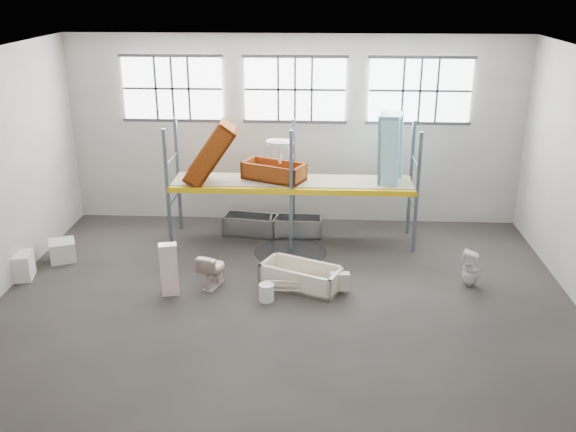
# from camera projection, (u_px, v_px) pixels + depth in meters

# --- Properties ---
(floor) EXTENTS (12.00, 10.00, 0.10)m
(floor) POSITION_uv_depth(u_px,v_px,m) (284.00, 307.00, 13.15)
(floor) COLOR #433D39
(floor) RESTS_ON ground
(ceiling) EXTENTS (12.00, 10.00, 0.10)m
(ceiling) POSITION_uv_depth(u_px,v_px,m) (284.00, 54.00, 11.35)
(ceiling) COLOR silver
(ceiling) RESTS_ON ground
(wall_back) EXTENTS (12.00, 0.10, 5.00)m
(wall_back) POSITION_uv_depth(u_px,v_px,m) (295.00, 130.00, 16.97)
(wall_back) COLOR #A8A49C
(wall_back) RESTS_ON ground
(wall_front) EXTENTS (12.00, 0.10, 5.00)m
(wall_front) POSITION_uv_depth(u_px,v_px,m) (259.00, 324.00, 7.53)
(wall_front) COLOR #9C9991
(wall_front) RESTS_ON ground
(window_left) EXTENTS (2.60, 0.04, 1.60)m
(window_left) POSITION_uv_depth(u_px,v_px,m) (173.00, 88.00, 16.64)
(window_left) COLOR white
(window_left) RESTS_ON wall_back
(window_mid) EXTENTS (2.60, 0.04, 1.60)m
(window_mid) POSITION_uv_depth(u_px,v_px,m) (295.00, 89.00, 16.48)
(window_mid) COLOR white
(window_mid) RESTS_ON wall_back
(window_right) EXTENTS (2.60, 0.04, 1.60)m
(window_right) POSITION_uv_depth(u_px,v_px,m) (420.00, 91.00, 16.32)
(window_right) COLOR white
(window_right) RESTS_ON wall_back
(rack_upright_la) EXTENTS (0.08, 0.08, 3.00)m
(rack_upright_la) POSITION_uv_depth(u_px,v_px,m) (168.00, 189.00, 15.46)
(rack_upright_la) COLOR slate
(rack_upright_la) RESTS_ON floor
(rack_upright_lb) EXTENTS (0.08, 0.08, 3.00)m
(rack_upright_lb) POSITION_uv_depth(u_px,v_px,m) (178.00, 175.00, 16.58)
(rack_upright_lb) COLOR slate
(rack_upright_lb) RESTS_ON floor
(rack_upright_ma) EXTENTS (0.08, 0.08, 3.00)m
(rack_upright_ma) POSITION_uv_depth(u_px,v_px,m) (291.00, 192.00, 15.31)
(rack_upright_ma) COLOR slate
(rack_upright_ma) RESTS_ON floor
(rack_upright_mb) EXTENTS (0.08, 0.08, 3.00)m
(rack_upright_mb) POSITION_uv_depth(u_px,v_px,m) (293.00, 177.00, 16.43)
(rack_upright_mb) COLOR slate
(rack_upright_mb) RESTS_ON floor
(rack_upright_ra) EXTENTS (0.08, 0.08, 3.00)m
(rack_upright_ra) POSITION_uv_depth(u_px,v_px,m) (417.00, 194.00, 15.16)
(rack_upright_ra) COLOR slate
(rack_upright_ra) RESTS_ON floor
(rack_upright_rb) EXTENTS (0.08, 0.08, 3.00)m
(rack_upright_rb) POSITION_uv_depth(u_px,v_px,m) (411.00, 179.00, 16.29)
(rack_upright_rb) COLOR slate
(rack_upright_rb) RESTS_ON floor
(rack_beam_front) EXTENTS (6.00, 0.10, 0.14)m
(rack_beam_front) POSITION_uv_depth(u_px,v_px,m) (291.00, 192.00, 15.31)
(rack_beam_front) COLOR yellow
(rack_beam_front) RESTS_ON floor
(rack_beam_back) EXTENTS (6.00, 0.10, 0.14)m
(rack_beam_back) POSITION_uv_depth(u_px,v_px,m) (293.00, 177.00, 16.43)
(rack_beam_back) COLOR yellow
(rack_beam_back) RESTS_ON floor
(shelf_deck) EXTENTS (5.90, 1.10, 0.03)m
(shelf_deck) POSITION_uv_depth(u_px,v_px,m) (292.00, 181.00, 15.85)
(shelf_deck) COLOR gray
(shelf_deck) RESTS_ON floor
(wet_patch) EXTENTS (1.80, 1.80, 0.00)m
(wet_patch) POSITION_uv_depth(u_px,v_px,m) (291.00, 252.00, 15.65)
(wet_patch) COLOR black
(wet_patch) RESTS_ON floor
(bathtub_beige) EXTENTS (1.89, 1.43, 0.50)m
(bathtub_beige) POSITION_uv_depth(u_px,v_px,m) (301.00, 276.00, 13.83)
(bathtub_beige) COLOR beige
(bathtub_beige) RESTS_ON floor
(cistern_spare) EXTENTS (0.41, 0.21, 0.38)m
(cistern_spare) POSITION_uv_depth(u_px,v_px,m) (340.00, 281.00, 13.54)
(cistern_spare) COLOR beige
(cistern_spare) RESTS_ON bathtub_beige
(sink_in_tub) EXTENTS (0.53, 0.53, 0.16)m
(sink_in_tub) POSITION_uv_depth(u_px,v_px,m) (305.00, 283.00, 13.72)
(sink_in_tub) COLOR beige
(sink_in_tub) RESTS_ON bathtub_beige
(toilet_beige) EXTENTS (0.65, 0.85, 0.77)m
(toilet_beige) POSITION_uv_depth(u_px,v_px,m) (213.00, 269.00, 13.85)
(toilet_beige) COLOR beige
(toilet_beige) RESTS_ON floor
(cistern_tall) EXTENTS (0.42, 0.32, 1.14)m
(cistern_tall) POSITION_uv_depth(u_px,v_px,m) (169.00, 269.00, 13.41)
(cistern_tall) COLOR beige
(cistern_tall) RESTS_ON floor
(toilet_white) EXTENTS (0.48, 0.47, 0.81)m
(toilet_white) POSITION_uv_depth(u_px,v_px,m) (471.00, 269.00, 13.84)
(toilet_white) COLOR white
(toilet_white) RESTS_ON floor
(steel_tub_left) EXTENTS (1.47, 0.86, 0.51)m
(steel_tub_left) POSITION_uv_depth(u_px,v_px,m) (251.00, 225.00, 16.69)
(steel_tub_left) COLOR #A4A7AB
(steel_tub_left) RESTS_ON floor
(steel_tub_right) EXTENTS (1.35, 0.64, 0.49)m
(steel_tub_right) POSITION_uv_depth(u_px,v_px,m) (296.00, 226.00, 16.62)
(steel_tub_right) COLOR #AFB3B7
(steel_tub_right) RESTS_ON floor
(rust_tub_flat) EXTENTS (1.67, 1.28, 0.43)m
(rust_tub_flat) POSITION_uv_depth(u_px,v_px,m) (274.00, 171.00, 15.81)
(rust_tub_flat) COLOR #7C350A
(rust_tub_flat) RESTS_ON shelf_deck
(rust_tub_tilted) EXTENTS (1.40, 0.87, 1.65)m
(rust_tub_tilted) POSITION_uv_depth(u_px,v_px,m) (211.00, 154.00, 15.49)
(rust_tub_tilted) COLOR #974D09
(rust_tub_tilted) RESTS_ON shelf_deck
(sink_on_shelf) EXTENTS (0.70, 0.56, 0.58)m
(sink_on_shelf) POSITION_uv_depth(u_px,v_px,m) (280.00, 162.00, 15.57)
(sink_on_shelf) COLOR white
(sink_on_shelf) RESTS_ON rust_tub_flat
(blue_tub_upright) EXTENTS (0.73, 0.93, 1.76)m
(blue_tub_upright) POSITION_uv_depth(u_px,v_px,m) (391.00, 150.00, 15.51)
(blue_tub_upright) COLOR #8FD7E4
(blue_tub_upright) RESTS_ON shelf_deck
(bucket) EXTENTS (0.34, 0.34, 0.37)m
(bucket) POSITION_uv_depth(u_px,v_px,m) (266.00, 292.00, 13.26)
(bucket) COLOR white
(bucket) RESTS_ON floor
(carton_near) EXTENTS (0.80, 0.72, 0.59)m
(carton_near) POSITION_uv_depth(u_px,v_px,m) (16.00, 266.00, 14.20)
(carton_near) COLOR silver
(carton_near) RESTS_ON floor
(carton_far) EXTENTS (0.77, 0.77, 0.48)m
(carton_far) POSITION_uv_depth(u_px,v_px,m) (62.00, 251.00, 15.14)
(carton_far) COLOR beige
(carton_far) RESTS_ON floor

